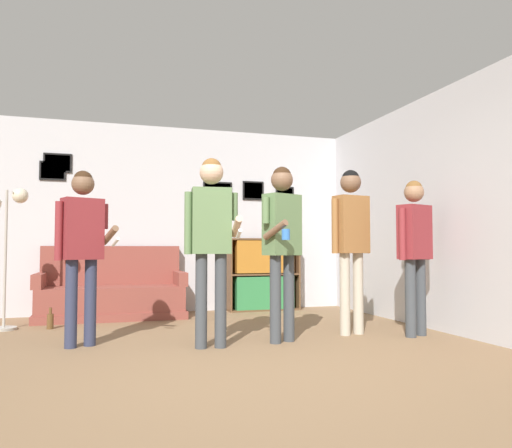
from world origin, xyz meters
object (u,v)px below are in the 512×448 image
(couch, at_px, (112,295))
(person_player_foreground_center, at_px, (211,229))
(bottle_on_floor, at_px, (50,321))
(floor_lamp, at_px, (6,226))
(person_spectator_far_right, at_px, (415,241))
(bookshelf, at_px, (263,274))
(person_spectator_near_bookshelf, at_px, (351,232))
(drinking_cup, at_px, (265,235))
(person_watcher_holding_cup, at_px, (282,233))
(person_player_foreground_left, at_px, (82,238))

(couch, bearing_deg, person_player_foreground_center, -70.27)
(couch, bearing_deg, bottle_on_floor, -132.29)
(floor_lamp, distance_m, person_spectator_far_right, 4.54)
(bookshelf, xyz_separation_m, person_player_foreground_center, (-1.33, -2.55, 0.56))
(floor_lamp, distance_m, person_spectator_near_bookshelf, 3.88)
(person_spectator_near_bookshelf, distance_m, bottle_on_floor, 3.54)
(floor_lamp, bearing_deg, person_spectator_far_right, -21.96)
(floor_lamp, relative_size, bottle_on_floor, 6.63)
(couch, height_order, bottle_on_floor, couch)
(couch, distance_m, floor_lamp, 1.62)
(floor_lamp, xyz_separation_m, bottle_on_floor, (0.49, -0.07, -1.08))
(bookshelf, bearing_deg, floor_lamp, -165.47)
(bookshelf, xyz_separation_m, bottle_on_floor, (-2.86, -0.94, -0.44))
(bottle_on_floor, bearing_deg, drinking_cup, 18.13)
(floor_lamp, bearing_deg, drinking_cup, 14.44)
(floor_lamp, height_order, person_watcher_holding_cup, person_watcher_holding_cup)
(bookshelf, relative_size, person_player_foreground_center, 0.61)
(person_player_foreground_center, xyz_separation_m, bottle_on_floor, (-1.53, 1.61, -1.00))
(person_spectator_near_bookshelf, relative_size, drinking_cup, 17.58)
(bookshelf, height_order, person_watcher_holding_cup, person_watcher_holding_cup)
(person_player_foreground_center, distance_m, person_spectator_near_bookshelf, 1.61)
(couch, bearing_deg, person_player_foreground_left, -98.94)
(person_player_foreground_center, height_order, bottle_on_floor, person_player_foreground_center)
(bookshelf, xyz_separation_m, person_player_foreground_left, (-2.48, -2.14, 0.48))
(couch, xyz_separation_m, drinking_cup, (2.20, 0.19, 0.81))
(person_watcher_holding_cup, height_order, drinking_cup, person_watcher_holding_cup)
(person_player_foreground_center, bearing_deg, person_player_foreground_left, 160.61)
(person_watcher_holding_cup, xyz_separation_m, person_spectator_near_bookshelf, (0.86, 0.20, 0.03))
(person_player_foreground_center, distance_m, person_watcher_holding_cup, 0.73)
(person_player_foreground_left, distance_m, person_spectator_near_bookshelf, 2.75)
(person_spectator_far_right, bearing_deg, person_spectator_near_bookshelf, 153.95)
(person_player_foreground_left, bearing_deg, person_player_foreground_center, -19.39)
(person_watcher_holding_cup, distance_m, person_spectator_far_right, 1.46)
(bookshelf, distance_m, person_spectator_near_bookshelf, 2.36)
(floor_lamp, relative_size, drinking_cup, 16.03)
(person_spectator_far_right, height_order, bottle_on_floor, person_spectator_far_right)
(couch, xyz_separation_m, person_player_foreground_left, (-0.31, -1.95, 0.71))
(bottle_on_floor, xyz_separation_m, drinking_cup, (2.88, 0.94, 1.02))
(person_player_foreground_center, xyz_separation_m, person_watcher_holding_cup, (0.73, 0.07, -0.03))
(person_spectator_near_bookshelf, bearing_deg, person_spectator_far_right, -26.05)
(couch, xyz_separation_m, bottle_on_floor, (-0.69, -0.75, -0.21))
(person_watcher_holding_cup, bearing_deg, person_player_foreground_center, -174.26)
(person_player_foreground_left, xyz_separation_m, drinking_cup, (2.50, 2.14, 0.10))
(bookshelf, bearing_deg, bottle_on_floor, -161.74)
(person_player_foreground_center, relative_size, bottle_on_floor, 7.26)
(drinking_cup, bearing_deg, person_player_foreground_left, -139.43)
(person_player_foreground_center, bearing_deg, person_spectator_far_right, -0.41)
(bookshelf, bearing_deg, couch, -175.01)
(bookshelf, relative_size, bottle_on_floor, 4.43)
(bookshelf, relative_size, person_spectator_near_bookshelf, 0.61)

